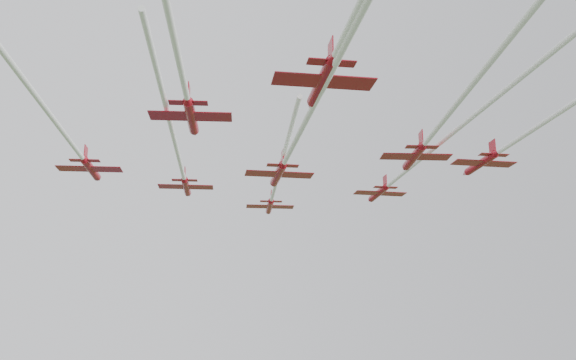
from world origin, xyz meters
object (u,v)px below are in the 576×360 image
object	(u,v)px
jet_row3_left	(61,129)
jet_row3_right	(518,139)
jet_lead	(275,186)
jet_row4_left	(178,56)
jet_row4_right	(434,132)
jet_row3_mid	(300,132)
jet_row2_left	(179,158)
jet_row2_right	(415,163)

from	to	relation	value
jet_row3_left	jet_row3_right	xyz separation A→B (m)	(53.73, -11.29, 2.14)
jet_lead	jet_row4_left	size ratio (longest dim) A/B	0.94
jet_lead	jet_row4_right	distance (m)	37.11
jet_row3_mid	jet_row3_right	bearing A→B (deg)	4.70
jet_row3_left	jet_row2_left	bearing A→B (deg)	53.19
jet_row3_left	jet_row3_mid	size ratio (longest dim) A/B	0.85
jet_row3_mid	jet_row4_left	distance (m)	20.84
jet_lead	jet_row3_right	bearing A→B (deg)	-41.38
jet_row2_right	jet_row4_left	xyz separation A→B (m)	(-36.88, -19.54, 0.19)
jet_lead	jet_row3_left	world-z (taller)	jet_lead
jet_row4_left	jet_row4_right	bearing A→B (deg)	25.87
jet_row4_left	jet_row4_right	world-z (taller)	jet_row4_left
jet_lead	jet_row2_left	bearing A→B (deg)	-134.59
jet_row3_mid	jet_row3_right	size ratio (longest dim) A/B	1.40
jet_row2_left	jet_row3_left	size ratio (longest dim) A/B	1.01
jet_lead	jet_row4_right	xyz separation A→B (m)	(4.99, -36.68, -2.59)
jet_row2_left	jet_row3_mid	size ratio (longest dim) A/B	0.86
jet_row2_left	jet_row3_left	world-z (taller)	jet_row2_left
jet_row2_left	jet_row3_left	bearing A→B (deg)	-127.24
jet_row2_right	jet_row3_mid	world-z (taller)	jet_row2_right
jet_row3_right	jet_row4_right	size ratio (longest dim) A/B	1.15
jet_row3_right	jet_row3_mid	bearing A→B (deg)	-175.61
jet_row2_left	jet_row3_mid	xyz separation A→B (m)	(10.07, -18.84, -1.28)
jet_lead	jet_row2_left	distance (m)	20.19
jet_row3_mid	jet_row4_left	size ratio (longest dim) A/B	1.16
jet_row3_mid	jet_row4_left	bearing A→B (deg)	-131.57
jet_row2_right	jet_row3_right	world-z (taller)	jet_row3_right
jet_lead	jet_row4_left	distance (m)	47.61
jet_row3_mid	jet_row3_right	distance (m)	28.40
jet_row3_right	jet_row4_left	xyz separation A→B (m)	(-44.96, -8.36, -0.74)
jet_row3_left	jet_row4_left	bearing A→B (deg)	-48.99
jet_row2_right	jet_row4_right	bearing A→B (deg)	-104.16
jet_row3_right	jet_row4_left	distance (m)	45.74
jet_row4_right	jet_row3_left	bearing A→B (deg)	176.23
jet_row2_right	jet_row3_left	bearing A→B (deg)	-168.43
jet_row2_right	jet_row3_mid	distance (m)	21.32
jet_lead	jet_row3_right	xyz separation A→B (m)	(20.52, -32.49, 0.03)
jet_row2_right	jet_row4_right	world-z (taller)	jet_row2_right
jet_row2_left	jet_row4_right	size ratio (longest dim) A/B	1.39
jet_row3_mid	jet_row4_right	bearing A→B (deg)	-20.11
jet_row2_right	jet_row3_right	xyz separation A→B (m)	(8.08, -11.18, 0.92)
jet_row3_mid	jet_row3_left	bearing A→B (deg)	176.32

